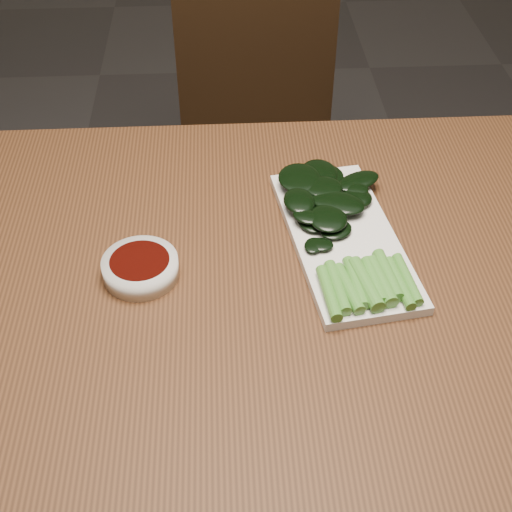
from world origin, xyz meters
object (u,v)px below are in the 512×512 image
chair_far (261,137)px  sauce_bowl (140,267)px  table (276,320)px  gai_lan (338,223)px  serving_plate (344,239)px

chair_far → sauce_bowl: bearing=-109.0°
table → gai_lan: 0.16m
sauce_bowl → serving_plate: size_ratio=0.30×
serving_plate → table: bearing=-142.1°
table → sauce_bowl: sauce_bowl is taller
table → chair_far: bearing=88.0°
chair_far → gai_lan: chair_far is taller
table → serving_plate: (0.10, 0.08, 0.08)m
serving_plate → gai_lan: gai_lan is taller
table → chair_far: size_ratio=1.57×
table → serving_plate: bearing=37.9°
sauce_bowl → gai_lan: size_ratio=0.30×
table → gai_lan: (0.09, 0.09, 0.10)m
chair_far → gai_lan: 0.73m
table → serving_plate: 0.15m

